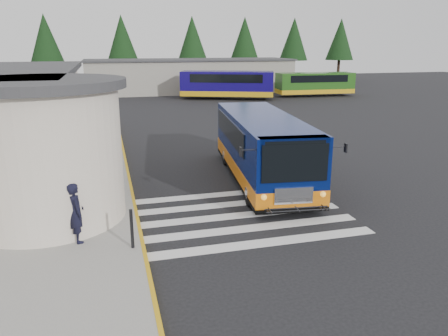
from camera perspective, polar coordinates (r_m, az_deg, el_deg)
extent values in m
plane|color=black|center=(16.89, 2.53, -5.10)|extent=(140.00, 140.00, 0.00)
cube|color=gray|center=(20.35, -26.25, -2.86)|extent=(10.00, 34.00, 0.15)
cube|color=gold|center=(19.94, -12.20, -1.89)|extent=(0.12, 34.00, 0.16)
cylinder|color=beige|center=(16.08, -22.48, 1.57)|extent=(5.20, 5.20, 4.50)
cylinder|color=#38383A|center=(15.71, -23.41, 10.08)|extent=(5.80, 5.80, 0.30)
cube|color=black|center=(20.64, -19.30, 1.55)|extent=(0.08, 1.20, 2.20)
cube|color=#38383A|center=(20.34, -18.28, 5.20)|extent=(1.20, 1.80, 0.12)
cube|color=silver|center=(13.95, 4.58, -9.80)|extent=(8.00, 0.55, 0.01)
cube|color=silver|center=(14.98, 3.03, -7.90)|extent=(8.00, 0.55, 0.01)
cube|color=silver|center=(16.03, 1.69, -6.23)|extent=(8.00, 0.55, 0.01)
cube|color=silver|center=(17.11, 0.53, -4.78)|extent=(8.00, 0.55, 0.01)
cube|color=silver|center=(18.20, -0.50, -3.49)|extent=(8.00, 0.55, 0.01)
cube|color=gray|center=(58.17, -4.49, 11.85)|extent=(26.00, 8.00, 4.00)
cube|color=#38383A|center=(58.06, -4.53, 13.91)|extent=(26.40, 8.40, 0.20)
cylinder|color=black|center=(65.54, -21.83, 11.06)|extent=(0.44, 0.44, 3.60)
cone|color=black|center=(65.41, -22.29, 15.41)|extent=(4.40, 4.40, 6.40)
cylinder|color=black|center=(65.21, -12.91, 11.76)|extent=(0.44, 0.44, 3.60)
cone|color=black|center=(65.07, -13.20, 16.15)|extent=(4.40, 4.40, 6.40)
cylinder|color=black|center=(66.40, -4.08, 12.18)|extent=(0.44, 0.44, 3.60)
cone|color=black|center=(66.27, -4.17, 16.49)|extent=(4.40, 4.40, 6.40)
cylinder|color=black|center=(68.40, 2.66, 12.30)|extent=(0.44, 0.44, 3.60)
cone|color=black|center=(68.27, 2.72, 16.50)|extent=(4.40, 4.40, 6.40)
cylinder|color=black|center=(71.24, 8.95, 12.28)|extent=(0.44, 0.44, 3.60)
cone|color=black|center=(71.12, 9.12, 16.30)|extent=(4.40, 4.40, 6.40)
cylinder|color=black|center=(74.84, 14.68, 12.13)|extent=(0.44, 0.44, 3.60)
cone|color=black|center=(74.72, 14.96, 15.95)|extent=(4.40, 4.40, 6.40)
cube|color=#06134E|center=(19.84, 5.00, 3.16)|extent=(3.78, 9.92, 2.53)
cube|color=#CF690D|center=(20.07, 4.93, 0.48)|extent=(3.82, 9.95, 0.60)
cube|color=black|center=(20.16, 4.91, -0.49)|extent=(3.81, 9.94, 0.24)
cube|color=black|center=(15.20, 9.27, 0.63)|extent=(2.36, 0.34, 1.34)
cube|color=silver|center=(15.54, 9.09, -3.60)|extent=(1.40, 0.23, 0.59)
cube|color=black|center=(20.29, 0.71, 4.98)|extent=(0.86, 7.05, 0.97)
cube|color=black|center=(20.90, 8.14, 5.14)|extent=(0.86, 7.05, 0.97)
cylinder|color=black|center=(16.87, 3.52, -3.26)|extent=(0.44, 1.06, 1.03)
cylinder|color=black|center=(17.50, 11.13, -2.83)|extent=(0.44, 1.06, 1.03)
cylinder|color=black|center=(22.55, 0.36, 1.70)|extent=(0.44, 1.06, 1.03)
cylinder|color=black|center=(23.03, 6.18, 1.90)|extent=(0.44, 1.06, 1.03)
cube|color=black|center=(14.81, 2.17, 2.14)|extent=(0.08, 0.20, 0.32)
cube|color=black|center=(15.93, 15.61, 2.54)|extent=(0.08, 0.20, 0.32)
imported|color=black|center=(14.09, -18.74, -5.55)|extent=(0.61, 0.78, 1.89)
imported|color=black|center=(14.83, -17.99, -4.44)|extent=(0.79, 0.97, 1.88)
cylinder|color=black|center=(13.35, -11.95, -7.77)|extent=(0.10, 0.10, 1.23)
cube|color=#110758|center=(50.22, 0.43, 11.01)|extent=(10.68, 6.41, 2.64)
cube|color=gold|center=(50.32, 0.43, 9.80)|extent=(10.72, 6.46, 0.57)
cube|color=black|center=(50.17, 0.43, 11.73)|extent=(8.56, 5.64, 0.92)
cube|color=#225416|center=(54.29, 11.79, 10.84)|extent=(9.31, 2.97, 2.35)
cube|color=gold|center=(54.37, 11.74, 9.85)|extent=(9.34, 3.00, 0.51)
cube|color=black|center=(54.24, 11.83, 11.43)|extent=(7.27, 2.93, 0.82)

